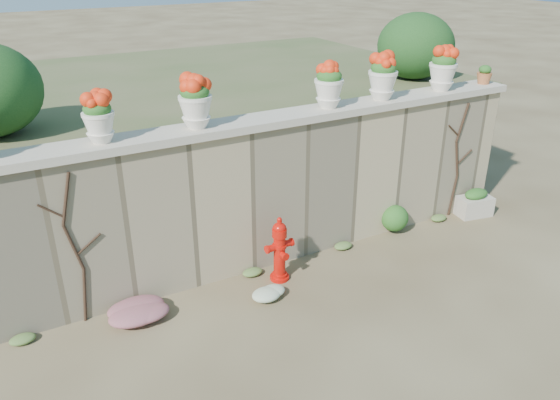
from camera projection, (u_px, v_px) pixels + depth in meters
ground at (346, 324)px, 6.48m from camera, size 80.00×80.00×0.00m
stone_wall at (274, 194)px, 7.49m from camera, size 8.00×0.40×2.00m
wall_cap at (274, 120)px, 7.05m from camera, size 8.10×0.52×0.10m
raised_fill at (192, 131)px, 10.03m from camera, size 9.00×6.00×2.00m
back_shrub_right at (416, 46)px, 9.29m from camera, size 1.30×1.30×1.10m
vine_left at (75, 248)px, 6.15m from camera, size 0.60×0.04×1.91m
vine_right at (457, 159)px, 8.74m from camera, size 0.60×0.04×1.91m
fire_hydrant at (280, 249)px, 7.18m from camera, size 0.39×0.28×0.92m
planter_box at (475, 203)px, 9.05m from camera, size 0.61×0.42×0.47m
green_shrub at (399, 215)px, 8.51m from camera, size 0.60×0.54×0.57m
magenta_clump at (143, 308)px, 6.55m from camera, size 1.01×0.67×0.27m
white_flowers at (268, 292)px, 6.93m from camera, size 0.53×0.43×0.19m
urn_pot_1 at (98, 118)px, 5.96m from camera, size 0.35×0.35×0.55m
urn_pot_2 at (195, 102)px, 6.44m from camera, size 0.40×0.40×0.63m
urn_pot_3 at (329, 85)px, 7.27m from camera, size 0.39×0.39×0.61m
urn_pot_4 at (383, 77)px, 7.66m from camera, size 0.41×0.41×0.65m
urn_pot_5 at (443, 69)px, 8.16m from camera, size 0.42×0.42×0.65m
terracotta_pot at (484, 75)px, 8.65m from camera, size 0.24×0.24×0.28m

